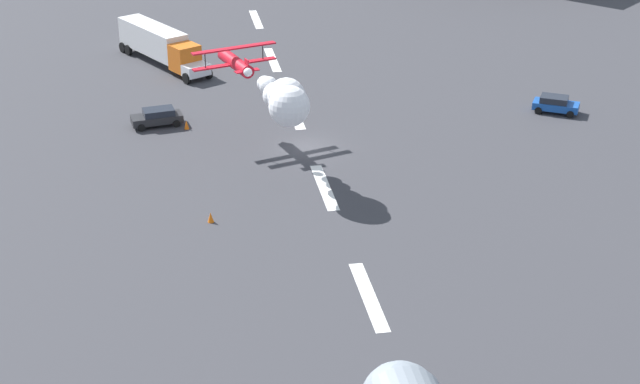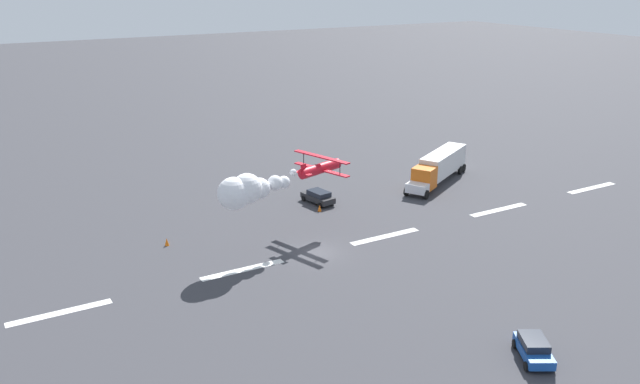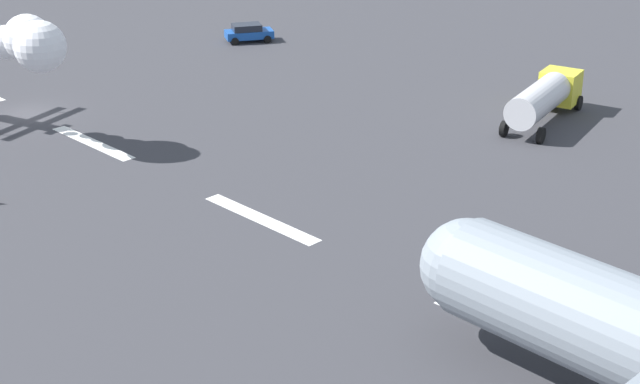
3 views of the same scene
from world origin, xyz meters
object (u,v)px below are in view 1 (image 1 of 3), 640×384
object	(u,v)px
airport_staff_sedan	(555,104)
traffic_cone_near	(187,125)
semi_truck_orange	(160,44)
stunt_biplane_red	(279,95)
traffic_cone_far	(211,217)
followme_car_yellow	(157,117)

from	to	relation	value
airport_staff_sedan	traffic_cone_near	world-z (taller)	airport_staff_sedan
semi_truck_orange	airport_staff_sedan	world-z (taller)	semi_truck_orange
stunt_biplane_red	semi_truck_orange	world-z (taller)	stunt_biplane_red
stunt_biplane_red	traffic_cone_far	bearing A→B (deg)	-39.59
traffic_cone_near	airport_staff_sedan	bearing A→B (deg)	87.18
followme_car_yellow	airport_staff_sedan	size ratio (longest dim) A/B	1.05
followme_car_yellow	traffic_cone_far	bearing A→B (deg)	9.88
traffic_cone_near	semi_truck_orange	bearing A→B (deg)	-174.59
semi_truck_orange	traffic_cone_near	distance (m)	18.64
semi_truck_orange	traffic_cone_far	size ratio (longest dim) A/B	18.15
stunt_biplane_red	traffic_cone_far	world-z (taller)	stunt_biplane_red
stunt_biplane_red	semi_truck_orange	xyz separation A→B (m)	(-29.24, -8.45, -4.43)
stunt_biplane_red	airport_staff_sedan	distance (m)	28.26
semi_truck_orange	traffic_cone_near	xyz separation A→B (m)	(18.48, 1.75, -1.75)
traffic_cone_near	traffic_cone_far	distance (m)	17.82
followme_car_yellow	traffic_cone_near	distance (m)	2.75
followme_car_yellow	airport_staff_sedan	xyz separation A→B (m)	(2.82, 35.25, -0.00)
followme_car_yellow	traffic_cone_near	size ratio (longest dim) A/B	6.12
airport_staff_sedan	traffic_cone_near	bearing A→B (deg)	-92.82
followme_car_yellow	traffic_cone_far	xyz separation A→B (m)	(19.01, 3.31, -0.44)
semi_truck_orange	airport_staff_sedan	bearing A→B (deg)	59.83
airport_staff_sedan	traffic_cone_near	distance (m)	32.86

